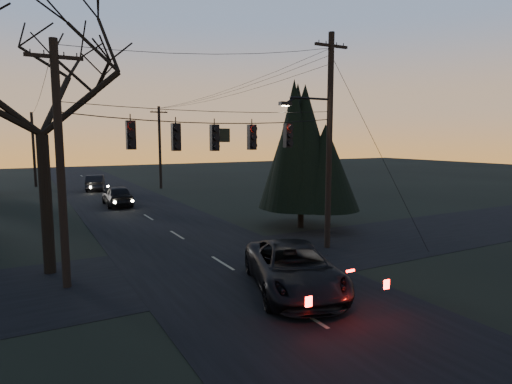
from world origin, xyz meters
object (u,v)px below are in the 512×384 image
utility_pole_far_l (36,187)px  sedan_oncoming_a (117,196)px  utility_pole_far_r (161,188)px  bare_tree_left (38,76)px  evergreen_right (301,153)px  suv_near (294,269)px  sedan_oncoming_b (95,183)px  utility_pole_right (327,248)px  utility_pole_left (67,287)px

utility_pole_far_l → sedan_oncoming_a: (5.19, -17.96, 0.81)m
utility_pole_far_r → bare_tree_left: 29.51m
evergreen_right → suv_near: (-6.26, -8.65, -3.59)m
sedan_oncoming_b → utility_pole_right: bearing=113.3°
suv_near → utility_pole_far_r: bearing=100.5°
sedan_oncoming_a → suv_near: bearing=96.0°
utility_pole_far_l → utility_pole_right: bearing=-72.3°
bare_tree_left → sedan_oncoming_b: 28.72m
evergreen_right → bare_tree_left: bearing=-169.8°
evergreen_right → sedan_oncoming_b: bearing=107.5°
utility_pole_right → sedan_oncoming_a: bearing=109.3°
utility_pole_left → utility_pole_far_r: (11.50, 28.00, 0.00)m
suv_near → sedan_oncoming_a: size_ratio=1.22×
utility_pole_far_r → utility_pole_right: bearing=-90.0°
utility_pole_right → utility_pole_far_l: size_ratio=1.25×
bare_tree_left → utility_pole_far_r: bearing=65.3°
utility_pole_left → sedan_oncoming_a: utility_pole_left is taller
utility_pole_far_l → sedan_oncoming_b: size_ratio=1.71×
evergreen_right → utility_pole_far_r: bearing=93.8°
utility_pole_far_r → bare_tree_left: size_ratio=0.79×
utility_pole_far_l → evergreen_right: size_ratio=1.06×
utility_pole_left → utility_pole_far_r: size_ratio=1.00×
sedan_oncoming_a → bare_tree_left: bearing=72.5°
bare_tree_left → evergreen_right: size_ratio=1.41×
utility_pole_right → bare_tree_left: 14.24m
utility_pole_far_l → sedan_oncoming_b: utility_pole_far_l is taller
utility_pole_far_r → utility_pole_far_l: (-11.50, 8.00, 0.00)m
bare_tree_left → suv_near: (7.23, -6.22, -6.70)m
sedan_oncoming_a → evergreen_right: bearing=122.1°
utility_pole_left → sedan_oncoming_a: bearing=74.0°
utility_pole_far_r → sedan_oncoming_a: 11.82m
evergreen_right → sedan_oncoming_a: (-7.87, 13.54, -3.58)m
utility_pole_far_r → sedan_oncoming_a: bearing=-122.4°
bare_tree_left → sedan_oncoming_b: bearing=78.4°
utility_pole_far_r → evergreen_right: 23.96m
bare_tree_left → evergreen_right: bearing=10.2°
bare_tree_left → evergreen_right: bare_tree_left is taller
bare_tree_left → sedan_oncoming_b: bare_tree_left is taller
bare_tree_left → evergreen_right: (13.48, 2.43, -3.11)m
utility_pole_far_l → bare_tree_left: bare_tree_left is taller
utility_pole_far_l → sedan_oncoming_a: utility_pole_far_l is taller
bare_tree_left → sedan_oncoming_a: bare_tree_left is taller
sedan_oncoming_a → sedan_oncoming_b: sedan_oncoming_a is taller
utility_pole_far_r → utility_pole_far_l: size_ratio=1.06×
utility_pole_left → suv_near: bearing=-31.4°
utility_pole_far_r → bare_tree_left: bearing=-114.7°
utility_pole_left → suv_near: utility_pole_left is taller
utility_pole_far_l → suv_near: size_ratio=1.39×
utility_pole_far_r → sedan_oncoming_b: (-6.30, 1.42, 0.77)m
utility_pole_far_l → bare_tree_left: 34.75m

